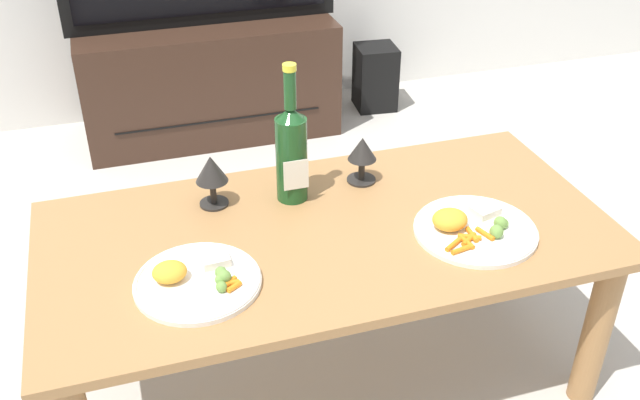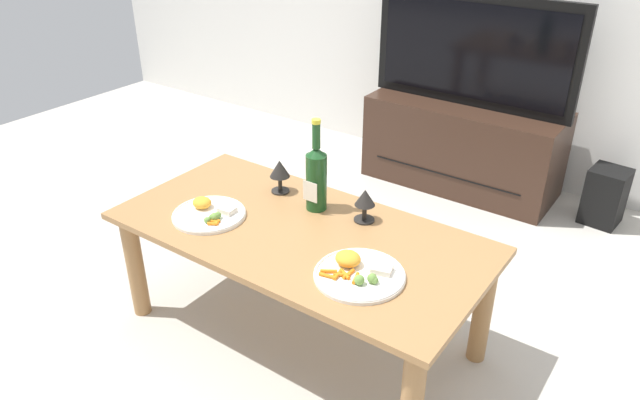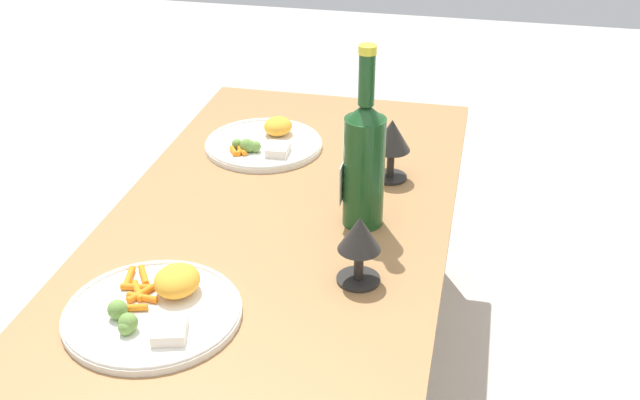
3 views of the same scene
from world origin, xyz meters
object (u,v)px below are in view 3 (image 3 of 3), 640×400
(goblet_left, at_px, (392,139))
(goblet_right, at_px, (359,239))
(dinner_plate_left, at_px, (265,142))
(wine_bottle, at_px, (364,159))
(dinner_plate_right, at_px, (155,308))
(dining_table, at_px, (276,257))

(goblet_left, relative_size, goblet_right, 1.08)
(goblet_left, height_order, dinner_plate_left, goblet_left)
(wine_bottle, bearing_deg, goblet_left, 172.28)
(wine_bottle, height_order, goblet_left, wine_bottle)
(goblet_left, distance_m, dinner_plate_right, 0.66)
(goblet_left, bearing_deg, dinner_plate_right, -28.67)
(dinner_plate_left, distance_m, dinner_plate_right, 0.67)
(dining_table, relative_size, dinner_plate_right, 4.66)
(wine_bottle, height_order, dinner_plate_right, wine_bottle)
(dining_table, bearing_deg, goblet_left, 141.13)
(dinner_plate_left, bearing_deg, goblet_right, 32.31)
(goblet_left, bearing_deg, goblet_right, -0.00)
(dining_table, xyz_separation_m, dinner_plate_right, (0.33, -0.12, 0.09))
(dining_table, xyz_separation_m, dinner_plate_left, (-0.34, -0.12, 0.09))
(goblet_right, relative_size, dinner_plate_right, 0.44)
(dining_table, bearing_deg, goblet_right, 50.97)
(goblet_right, distance_m, dinner_plate_left, 0.59)
(dining_table, bearing_deg, dinner_plate_right, -19.57)
(wine_bottle, relative_size, goblet_right, 2.83)
(dining_table, distance_m, dinner_plate_left, 0.37)
(goblet_right, bearing_deg, goblet_left, 180.00)
(dining_table, distance_m, goblet_left, 0.36)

